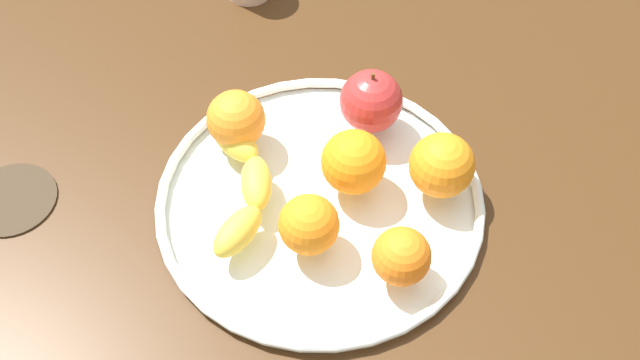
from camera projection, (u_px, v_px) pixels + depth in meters
The scene contains 10 objects.
ground_plane at pixel (320, 213), 89.37cm from camera, with size 166.10×166.10×4.00cm, color #422913.
fruit_bowl at pixel (320, 200), 87.03cm from camera, with size 38.60×38.60×1.80cm.
banana at pixel (242, 181), 85.26cm from camera, with size 20.76×9.96×3.61cm.
apple at pixel (371, 101), 89.89cm from camera, with size 7.77×7.77×8.57cm.
orange_back_right at pixel (354, 162), 84.44cm from camera, with size 7.58×7.58×7.58cm, color orange.
orange_front_right at pixel (236, 119), 88.56cm from camera, with size 7.13×7.13×7.13cm, color orange.
orange_back_left at pixel (309, 225), 79.89cm from camera, with size 6.73×6.73×6.73cm, color orange.
orange_front_left at pixel (401, 256), 77.73cm from camera, with size 6.39×6.39×6.39cm, color orange.
orange_center at pixel (442, 165), 84.14cm from camera, with size 7.60×7.60×7.60cm, color orange.
ambient_coaster at pixel (11, 199), 87.84cm from camera, with size 10.70×10.70×0.60cm, color #392B1D.
Camera 1 is at (-47.85, 13.87, 72.31)cm, focal length 41.56 mm.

